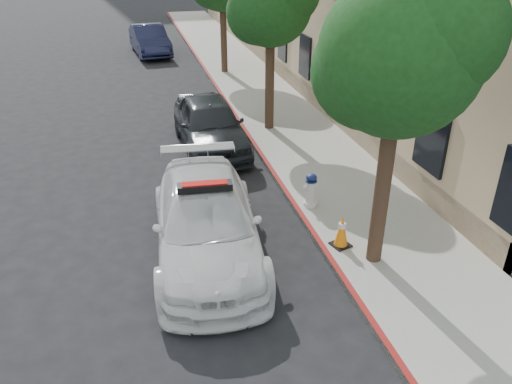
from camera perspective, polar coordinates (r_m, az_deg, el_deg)
The scene contains 10 objects.
ground at distance 11.44m, azimuth -4.52°, elevation -4.63°, with size 120.00×120.00×0.00m, color black.
sidewalk at distance 21.10m, azimuth 0.41°, elevation 11.01°, with size 3.20×50.00×0.15m, color gray.
curb_strip at distance 20.78m, azimuth -3.77°, elevation 10.69°, with size 0.12×50.00×0.15m, color maroon.
tree_near at distance 8.94m, azimuth 16.36°, elevation 14.86°, with size 2.92×2.82×5.62m.
tree_mid at distance 16.29m, azimuth 1.81°, elevation 20.77°, with size 2.77×2.64×5.43m.
police_car at distance 10.36m, azimuth -5.67°, elevation -3.43°, with size 2.56×5.41×1.67m.
parked_car_mid at distance 15.66m, azimuth -5.30°, elevation 7.73°, with size 1.89×4.71×1.60m, color black.
parked_car_far at distance 29.47m, azimuth -12.07°, elevation 16.62°, with size 1.67×4.78×1.58m, color #141734.
fire_hydrant at distance 12.07m, azimuth 6.28°, elevation 0.20°, with size 0.35×0.33×0.85m.
traffic_cone at distance 10.66m, azimuth 9.77°, elevation -4.42°, with size 0.47×0.47×0.72m.
Camera 1 is at (-1.49, -9.58, 6.07)m, focal length 35.00 mm.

